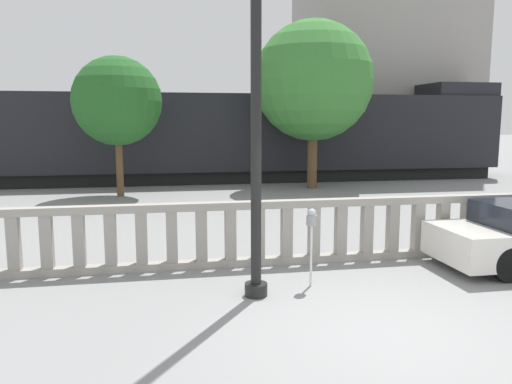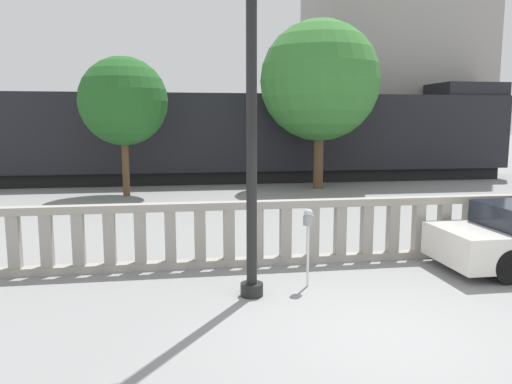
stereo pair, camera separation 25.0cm
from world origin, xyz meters
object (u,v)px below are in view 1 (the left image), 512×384
Objects in this scene: train_far at (255,133)px; tree_left at (313,81)px; parking_meter at (312,224)px; train_near at (186,137)px; lamppost at (256,32)px; tree_right at (117,101)px.

tree_left is (-0.43, -15.26, 2.39)m from train_far.
train_near is (-1.39, 14.50, 0.96)m from parking_meter.
lamppost is 1.38× the size of tree_right.
train_near is at bearing -113.30° from train_far.
train_far is at bearing 79.74° from lamppost.
lamppost is 0.23× the size of train_near.
lamppost reaches higher than tree_right.
tree_right is at bearing 110.10° from parking_meter.
train_near is at bearing 91.61° from lamppost.
lamppost reaches higher than tree_left.
tree_right is at bearing -115.91° from train_far.
lamppost is 11.40m from tree_right.
tree_left is at bearing 69.38° from lamppost.
lamppost is at bearing -88.39° from train_near.
tree_left reaches higher than train_near.
train_near is 1.12× the size of train_far.
tree_left reaches higher than parking_meter.
tree_right is (-2.53, -3.80, 1.37)m from train_near.
train_far is 15.45m from tree_left.
tree_left is 7.54m from tree_right.
train_far is at bearing 66.70° from train_near.
train_far is (3.95, 26.89, 0.81)m from parking_meter.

